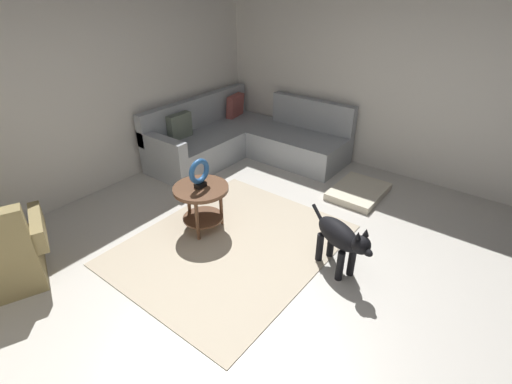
% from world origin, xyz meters
% --- Properties ---
extents(ground_plane, '(6.00, 6.00, 0.10)m').
position_xyz_m(ground_plane, '(0.00, 0.00, -0.05)').
color(ground_plane, beige).
extents(wall_back, '(6.00, 0.12, 2.70)m').
position_xyz_m(wall_back, '(0.00, 2.94, 1.35)').
color(wall_back, silver).
rests_on(wall_back, ground_plane).
extents(wall_right, '(0.12, 6.00, 2.70)m').
position_xyz_m(wall_right, '(2.94, 0.00, 1.35)').
color(wall_right, silver).
rests_on(wall_right, ground_plane).
extents(area_rug, '(2.30, 1.90, 0.01)m').
position_xyz_m(area_rug, '(0.15, 0.70, 0.01)').
color(area_rug, '#BCAD93').
rests_on(area_rug, ground_plane).
extents(sectional_couch, '(2.20, 2.25, 0.88)m').
position_xyz_m(sectional_couch, '(1.99, 2.02, 0.29)').
color(sectional_couch, '#9EA3A8').
rests_on(sectional_couch, ground_plane).
extents(armchair, '(0.97, 0.86, 0.88)m').
position_xyz_m(armchair, '(-1.56, 1.92, 0.32)').
color(armchair, olive).
rests_on(armchair, ground_plane).
extents(side_table, '(0.60, 0.60, 0.54)m').
position_xyz_m(side_table, '(0.19, 1.15, 0.42)').
color(side_table, brown).
rests_on(side_table, ground_plane).
extents(torus_sculpture, '(0.28, 0.08, 0.33)m').
position_xyz_m(torus_sculpture, '(0.19, 1.15, 0.71)').
color(torus_sculpture, black).
rests_on(torus_sculpture, side_table).
extents(dog_bed_mat, '(0.80, 0.60, 0.09)m').
position_xyz_m(dog_bed_mat, '(1.98, 0.08, 0.04)').
color(dog_bed_mat, beige).
rests_on(dog_bed_mat, ground_plane).
extents(dog, '(0.41, 0.80, 0.63)m').
position_xyz_m(dog, '(0.48, -0.37, 0.38)').
color(dog, black).
rests_on(dog, ground_plane).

